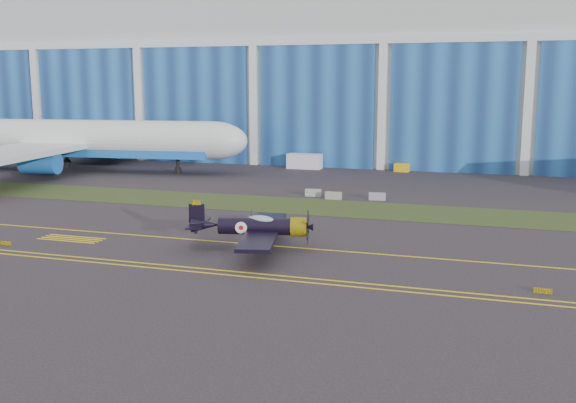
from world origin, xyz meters
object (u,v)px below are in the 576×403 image
(warbird, at_px, (255,226))
(tug, at_px, (402,168))
(shipping_container, at_px, (305,161))
(jetliner, at_px, (66,98))

(warbird, height_order, tug, warbird)
(warbird, bearing_deg, shipping_container, 88.84)
(tug, bearing_deg, shipping_container, -168.20)
(warbird, distance_m, shipping_container, 54.33)
(jetliner, relative_size, shipping_container, 12.94)
(shipping_container, distance_m, tug, 15.83)
(warbird, xyz_separation_m, jetliner, (-46.73, 39.26, 9.58))
(warbird, height_order, jetliner, jetliner)
(shipping_container, xyz_separation_m, tug, (15.78, 1.07, -0.57))
(jetliner, bearing_deg, shipping_container, 14.68)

